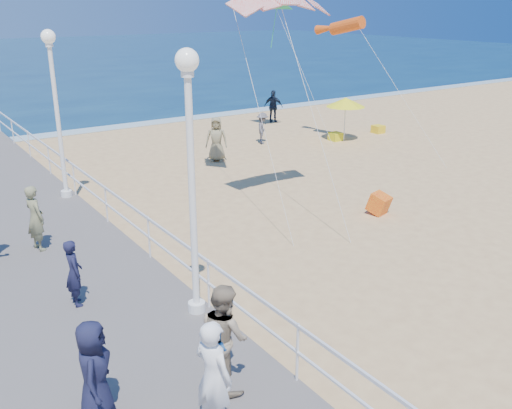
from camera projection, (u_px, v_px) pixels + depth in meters
ground at (378, 265)px, 14.86m from camera, size 160.00×160.00×0.00m
surf_line at (103, 129)px, 30.84m from camera, size 160.00×1.20×0.04m
boardwalk at (97, 352)px, 10.82m from camera, size 5.00×44.00×0.40m
railing at (208, 270)px, 11.77m from camera, size 0.05×42.00×0.55m
lamp_post_mid at (191, 160)px, 10.80m from camera, size 0.44×0.44×5.32m
lamp_post_far at (55, 98)px, 17.82m from camera, size 0.44×0.44×5.32m
woman_holding_toddler at (213, 377)px, 8.30m from camera, size 0.60×0.77×1.85m
toddler_held at (217, 350)px, 8.39m from camera, size 0.38×0.44×0.77m
spectator_0 at (74, 273)px, 11.93m from camera, size 0.38×0.55×1.47m
spectator_1 at (224, 337)px, 9.29m from camera, size 0.74×0.93×1.86m
spectator_4 at (94, 372)px, 8.56m from camera, size 0.86×0.97×1.68m
spectator_6 at (35, 218)px, 14.59m from camera, size 0.56×0.71×1.73m
beach_walker_a at (263, 128)px, 27.47m from camera, size 1.05×1.10×1.50m
beach_walker_b at (273, 106)px, 32.30m from camera, size 1.03×1.10×1.82m
beach_walker_c at (216, 139)px, 24.37m from camera, size 1.11×1.03×1.90m
box_kite at (379, 205)px, 18.36m from camera, size 0.72×0.83×0.74m
beach_umbrella at (346, 102)px, 27.63m from camera, size 1.90×1.90×2.14m
beach_chair_left at (336, 136)px, 28.26m from camera, size 0.55×0.55×0.40m
beach_chair_right at (378, 129)px, 29.90m from camera, size 0.55×0.55×0.40m
kite_windsock at (347, 26)px, 25.62m from camera, size 1.04×2.88×1.12m
kite_diamond_green at (274, 3)px, 27.57m from camera, size 1.40×1.51×0.62m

